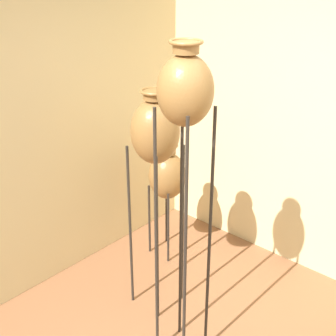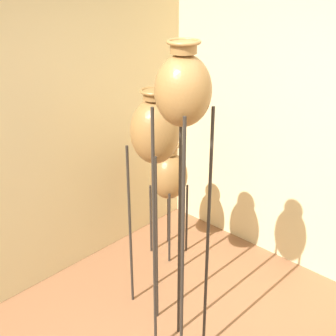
{
  "view_description": "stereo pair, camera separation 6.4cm",
  "coord_description": "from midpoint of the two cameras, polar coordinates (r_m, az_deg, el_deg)",
  "views": [
    {
      "loc": [
        -1.23,
        -0.82,
        2.5
      ],
      "look_at": [
        1.0,
        1.19,
        1.12
      ],
      "focal_mm": 50.0,
      "sensor_mm": 36.0,
      "label": 1
    },
    {
      "loc": [
        -1.19,
        -0.87,
        2.5
      ],
      "look_at": [
        1.0,
        1.19,
        1.12
      ],
      "focal_mm": 50.0,
      "sensor_mm": 36.0,
      "label": 2
    }
  ],
  "objects": [
    {
      "name": "vase_stand_short",
      "position": [
        4.01,
        -0.55,
        -0.94
      ],
      "size": [
        0.32,
        0.32,
        1.06
      ],
      "color": "#28231E",
      "rests_on": "ground_plane"
    },
    {
      "name": "vase_stand_medium",
      "position": [
        3.15,
        -2.16,
        4.08
      ],
      "size": [
        0.34,
        0.34,
        1.7
      ],
      "color": "#28231E",
      "rests_on": "ground_plane"
    },
    {
      "name": "vase_stand_tall",
      "position": [
        2.54,
        1.38,
        8.22
      ],
      "size": [
        0.31,
        0.31,
        2.1
      ],
      "color": "#28231E",
      "rests_on": "ground_plane"
    }
  ]
}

